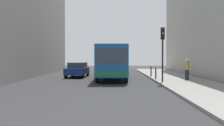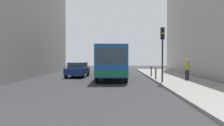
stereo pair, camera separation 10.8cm
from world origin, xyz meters
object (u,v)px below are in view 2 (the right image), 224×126
car_behind_bus (108,67)px  traffic_light (162,44)px  bollard_near (156,73)px  pedestrian_near_signal (187,70)px  car_beside_bus (78,69)px  bus (112,60)px  bollard_mid (151,71)px

car_behind_bus → traffic_light: traffic_light is taller
car_behind_bus → bollard_near: 12.39m
pedestrian_near_signal → traffic_light: bearing=49.5°
car_behind_bus → car_beside_bus: bearing=73.4°
bus → car_behind_bus: 9.56m
car_behind_bus → bollard_mid: bearing=121.2°
bollard_near → car_beside_bus: bearing=152.1°
bus → traffic_light: size_ratio=2.69×
bus → car_behind_bus: bearing=-86.4°
car_beside_bus → pedestrian_near_signal: (9.70, -4.79, 0.21)m
traffic_light → car_behind_bus: bearing=107.7°
bus → bollard_mid: size_ratio=11.62×
bus → bollard_near: 4.45m
car_beside_bus → traffic_light: bearing=141.2°
bollard_near → pedestrian_near_signal: bearing=-20.9°
bollard_mid → pedestrian_near_signal: bearing=-58.7°
car_behind_bus → bollard_mid: size_ratio=4.74×
car_behind_bus → bollard_mid: 9.61m
car_behind_bus → pedestrian_near_signal: 14.25m
traffic_light → bollard_mid: (-0.10, 5.73, -2.38)m
car_beside_bus → bollard_mid: car_beside_bus is taller
bollard_mid → traffic_light: bearing=-89.0°
pedestrian_near_signal → bollard_mid: bearing=-46.4°
bus → bollard_near: bearing=150.9°
car_beside_bus → traffic_light: traffic_light is taller
traffic_light → bollard_near: bearing=92.1°
bus → bollard_mid: 4.05m
bus → car_beside_bus: 4.05m
bus → pedestrian_near_signal: size_ratio=6.52×
car_beside_bus → car_behind_bus: (2.85, 7.70, 0.00)m
car_beside_bus → car_behind_bus: 8.21m
car_behind_bus → pedestrian_near_signal: size_ratio=2.66×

